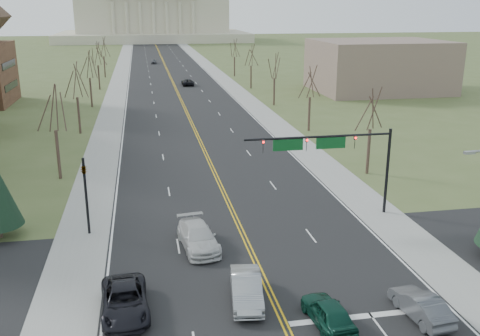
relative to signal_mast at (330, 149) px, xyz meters
name	(u,v)px	position (x,y,z in m)	size (l,w,h in m)	color
ground	(280,315)	(-7.45, -13.50, -5.76)	(600.00, 600.00, 0.00)	#47572B
road	(169,75)	(-7.45, 96.50, -5.76)	(20.00, 380.00, 0.01)	black
cross_road	(257,266)	(-7.45, -7.50, -5.76)	(120.00, 14.00, 0.01)	black
sidewalk_left	(120,76)	(-19.45, 96.50, -5.75)	(4.00, 380.00, 0.03)	gray
sidewalk_right	(217,74)	(4.55, 96.50, -5.75)	(4.00, 380.00, 0.03)	gray
center_line	(169,75)	(-7.45, 96.50, -5.75)	(0.42, 380.00, 0.01)	gold
edge_line_left	(129,76)	(-17.25, 96.50, -5.75)	(0.15, 380.00, 0.01)	silver
edge_line_right	(208,74)	(2.35, 96.50, -5.75)	(0.15, 380.00, 0.01)	silver
stop_bar	(371,315)	(-2.45, -14.50, -5.75)	(9.50, 0.50, 0.01)	silver
capitol	(152,10)	(-7.45, 236.41, 8.44)	(90.00, 60.00, 50.00)	beige
signal_mast	(330,149)	(0.00, 0.00, 0.00)	(12.12, 0.44, 7.20)	black
signal_left	(85,187)	(-18.95, 0.00, -2.05)	(0.32, 0.36, 6.00)	black
tree_r_0	(371,111)	(8.05, 10.50, 0.79)	(3.74, 3.74, 8.50)	#3C2C23
tree_l_0	(54,110)	(-22.95, 14.50, 1.18)	(3.96, 3.96, 9.00)	#3C2C23
tree_r_1	(310,83)	(8.05, 30.50, 0.79)	(3.74, 3.74, 8.50)	#3C2C23
tree_l_1	(76,82)	(-22.95, 34.50, 1.18)	(3.96, 3.96, 9.00)	#3C2C23
tree_r_2	(275,67)	(8.05, 50.50, 0.79)	(3.74, 3.74, 8.50)	#3C2C23
tree_l_2	(89,66)	(-22.95, 54.50, 1.18)	(3.96, 3.96, 9.00)	#3C2C23
tree_r_3	(251,57)	(8.05, 70.50, 0.79)	(3.74, 3.74, 8.50)	#3C2C23
tree_l_3	(97,55)	(-22.95, 74.50, 1.18)	(3.96, 3.96, 9.00)	#3C2C23
tree_r_4	(234,49)	(8.05, 90.50, 0.79)	(3.74, 3.74, 8.50)	#3C2C23
tree_l_4	(103,48)	(-22.95, 94.50, 1.18)	(3.96, 3.96, 9.00)	#3C2C23
bldg_right_mass	(379,66)	(32.55, 62.50, -0.76)	(25.00, 20.00, 10.00)	#7D6659
car_nb_inner_lead	(328,312)	(-5.14, -14.91, -4.99)	(1.78, 4.44, 1.51)	#0C3529
car_nb_outer_lead	(421,306)	(0.15, -15.16, -5.02)	(1.54, 4.43, 1.46)	#4A4D51
car_sb_inner_lead	(246,289)	(-9.04, -11.76, -4.93)	(1.73, 4.96, 1.63)	gray
car_sb_outer_lead	(125,301)	(-16.01, -11.72, -4.97)	(2.58, 5.59, 1.55)	black
car_sb_inner_second	(198,237)	(-11.04, -4.01, -4.92)	(2.33, 5.74, 1.67)	silver
car_far_nb	(188,82)	(-4.59, 77.23, -5.05)	(2.32, 5.04, 1.40)	black
car_far_sb	(154,61)	(-10.47, 123.61, -5.09)	(1.57, 3.90, 1.33)	#53555C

